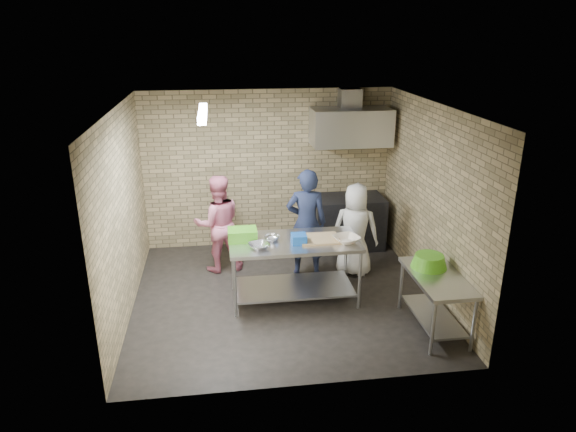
# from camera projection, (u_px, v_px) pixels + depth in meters

# --- Properties ---
(floor) EXTENTS (4.20, 4.20, 0.00)m
(floor) POSITION_uv_depth(u_px,v_px,m) (283.00, 296.00, 7.51)
(floor) COLOR black
(floor) RESTS_ON ground
(ceiling) EXTENTS (4.20, 4.20, 0.00)m
(ceiling) POSITION_uv_depth(u_px,v_px,m) (282.00, 107.00, 6.58)
(ceiling) COLOR black
(ceiling) RESTS_ON ground
(back_wall) EXTENTS (4.20, 0.06, 2.70)m
(back_wall) POSITION_uv_depth(u_px,v_px,m) (268.00, 169.00, 8.90)
(back_wall) COLOR tan
(back_wall) RESTS_ON ground
(front_wall) EXTENTS (4.20, 0.06, 2.70)m
(front_wall) POSITION_uv_depth(u_px,v_px,m) (308.00, 273.00, 5.18)
(front_wall) COLOR tan
(front_wall) RESTS_ON ground
(left_wall) EXTENTS (0.06, 4.00, 2.70)m
(left_wall) POSITION_uv_depth(u_px,v_px,m) (123.00, 215.00, 6.78)
(left_wall) COLOR tan
(left_wall) RESTS_ON ground
(right_wall) EXTENTS (0.06, 4.00, 2.70)m
(right_wall) POSITION_uv_depth(u_px,v_px,m) (431.00, 201.00, 7.31)
(right_wall) COLOR tan
(right_wall) RESTS_ON ground
(prep_table) EXTENTS (1.78, 0.89, 0.89)m
(prep_table) POSITION_uv_depth(u_px,v_px,m) (294.00, 270.00, 7.30)
(prep_table) COLOR silver
(prep_table) RESTS_ON floor
(side_counter) EXTENTS (0.60, 1.20, 0.75)m
(side_counter) POSITION_uv_depth(u_px,v_px,m) (435.00, 302.00, 6.59)
(side_counter) COLOR silver
(side_counter) RESTS_ON floor
(stove) EXTENTS (1.20, 0.70, 0.90)m
(stove) POSITION_uv_depth(u_px,v_px,m) (348.00, 222.00, 9.06)
(stove) COLOR black
(stove) RESTS_ON floor
(range_hood) EXTENTS (1.30, 0.60, 0.60)m
(range_hood) POSITION_uv_depth(u_px,v_px,m) (351.00, 127.00, 8.54)
(range_hood) COLOR silver
(range_hood) RESTS_ON back_wall
(hood_duct) EXTENTS (0.35, 0.30, 0.30)m
(hood_duct) POSITION_uv_depth(u_px,v_px,m) (350.00, 98.00, 8.52)
(hood_duct) COLOR #A5A8AD
(hood_duct) RESTS_ON back_wall
(wall_shelf) EXTENTS (0.80, 0.20, 0.04)m
(wall_shelf) POSITION_uv_depth(u_px,v_px,m) (365.00, 135.00, 8.81)
(wall_shelf) COLOR #3F2B19
(wall_shelf) RESTS_ON back_wall
(fluorescent_fixture) EXTENTS (0.10, 1.25, 0.08)m
(fluorescent_fixture) POSITION_uv_depth(u_px,v_px,m) (203.00, 113.00, 6.47)
(fluorescent_fixture) COLOR white
(fluorescent_fixture) RESTS_ON ceiling
(green_crate) EXTENTS (0.40, 0.30, 0.16)m
(green_crate) POSITION_uv_depth(u_px,v_px,m) (242.00, 235.00, 7.14)
(green_crate) COLOR #409A1C
(green_crate) RESTS_ON prep_table
(blue_tub) EXTENTS (0.20, 0.20, 0.13)m
(blue_tub) POSITION_uv_depth(u_px,v_px,m) (299.00, 239.00, 7.03)
(blue_tub) COLOR #1753AF
(blue_tub) RESTS_ON prep_table
(cutting_board) EXTENTS (0.54, 0.42, 0.03)m
(cutting_board) POSITION_uv_depth(u_px,v_px,m) (319.00, 239.00, 7.16)
(cutting_board) COLOR tan
(cutting_board) RESTS_ON prep_table
(mixing_bowl_a) EXTENTS (0.36, 0.36, 0.07)m
(mixing_bowl_a) POSITION_uv_depth(u_px,v_px,m) (259.00, 246.00, 6.88)
(mixing_bowl_a) COLOR silver
(mixing_bowl_a) RESTS_ON prep_table
(mixing_bowl_b) EXTENTS (0.27, 0.27, 0.07)m
(mixing_bowl_b) POSITION_uv_depth(u_px,v_px,m) (272.00, 238.00, 7.14)
(mixing_bowl_b) COLOR silver
(mixing_bowl_b) RESTS_ON prep_table
(ceramic_bowl) EXTENTS (0.44, 0.44, 0.08)m
(ceramic_bowl) POSITION_uv_depth(u_px,v_px,m) (347.00, 239.00, 7.08)
(ceramic_bowl) COLOR beige
(ceramic_bowl) RESTS_ON prep_table
(green_basin) EXTENTS (0.46, 0.46, 0.17)m
(green_basin) POSITION_uv_depth(u_px,v_px,m) (429.00, 261.00, 6.66)
(green_basin) COLOR #59C626
(green_basin) RESTS_ON side_counter
(bottle_red) EXTENTS (0.07, 0.07, 0.18)m
(bottle_red) POSITION_uv_depth(u_px,v_px,m) (351.00, 129.00, 8.75)
(bottle_red) COLOR #B22619
(bottle_red) RESTS_ON wall_shelf
(bottle_green) EXTENTS (0.06, 0.06, 0.15)m
(bottle_green) POSITION_uv_depth(u_px,v_px,m) (374.00, 129.00, 8.80)
(bottle_green) COLOR green
(bottle_green) RESTS_ON wall_shelf
(man_navy) EXTENTS (0.66, 0.47, 1.69)m
(man_navy) POSITION_uv_depth(u_px,v_px,m) (306.00, 223.00, 7.90)
(man_navy) COLOR #151B36
(man_navy) RESTS_ON floor
(woman_pink) EXTENTS (0.84, 0.70, 1.55)m
(woman_pink) POSITION_uv_depth(u_px,v_px,m) (218.00, 224.00, 8.08)
(woman_pink) COLOR pink
(woman_pink) RESTS_ON floor
(woman_white) EXTENTS (0.83, 0.68, 1.45)m
(woman_white) POSITION_uv_depth(u_px,v_px,m) (355.00, 230.00, 7.96)
(woman_white) COLOR white
(woman_white) RESTS_ON floor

